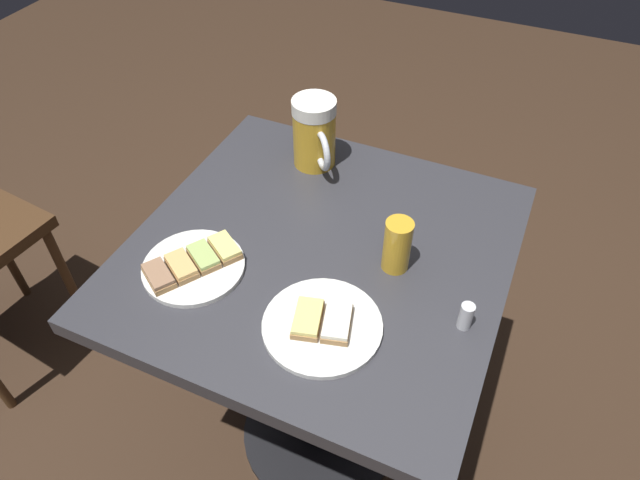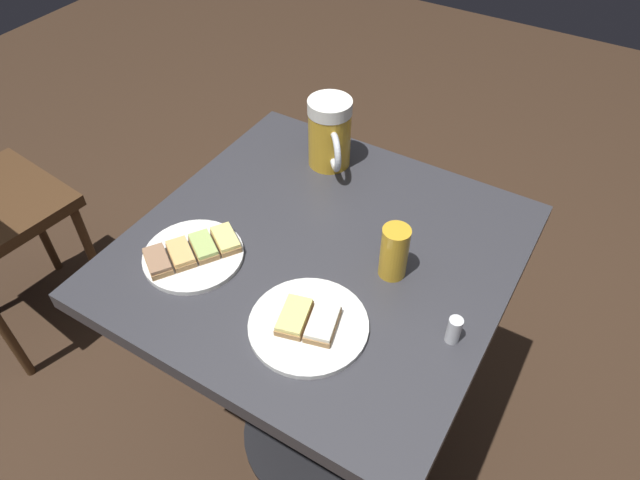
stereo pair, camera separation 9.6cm
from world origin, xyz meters
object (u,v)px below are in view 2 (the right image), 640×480
at_px(plate_far, 308,324).
at_px(plate_near, 193,253).
at_px(beer_glass_small, 394,252).
at_px(salt_shaker, 454,330).
at_px(beer_mug, 330,134).

bearing_deg(plate_far, plate_near, 84.55).
relative_size(beer_glass_small, salt_shaker, 2.06).
bearing_deg(plate_near, plate_far, -95.45).
xyz_separation_m(plate_far, beer_glass_small, (0.19, -0.07, 0.05)).
height_order(plate_far, salt_shaker, salt_shaker).
height_order(plate_far, beer_glass_small, beer_glass_small).
distance_m(beer_mug, beer_glass_small, 0.36).
xyz_separation_m(plate_near, plate_far, (-0.03, -0.28, -0.00)).
distance_m(plate_far, beer_glass_small, 0.20).
bearing_deg(beer_glass_small, beer_mug, 49.57).
relative_size(plate_far, salt_shaker, 3.90).
distance_m(plate_far, salt_shaker, 0.24).
relative_size(plate_near, salt_shaker, 3.62).
bearing_deg(plate_near, salt_shaker, -81.29).
xyz_separation_m(plate_near, beer_glass_small, (0.16, -0.34, 0.04)).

